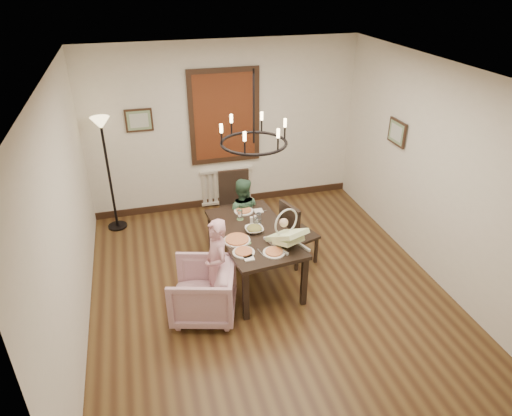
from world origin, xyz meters
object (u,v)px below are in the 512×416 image
seated_man (242,220)px  drinking_glass (256,223)px  baby_bouncer (287,234)px  elderly_woman (217,273)px  chair_far (237,207)px  armchair (203,291)px  dining_table (254,237)px  chair_right (300,232)px  floor_lamp (109,177)px

seated_man → drinking_glass: size_ratio=7.34×
baby_bouncer → elderly_woman: bearing=159.5°
chair_far → armchair: size_ratio=1.39×
armchair → baby_bouncer: 1.23m
dining_table → elderly_woman: 0.74m
chair_far → baby_bouncer: 1.58m
chair_right → dining_table: bearing=89.1°
chair_far → drinking_glass: size_ratio=8.26×
chair_right → elderly_woman: 1.47m
dining_table → floor_lamp: (-1.80, 1.90, 0.25)m
elderly_woman → floor_lamp: (-1.22, 2.34, 0.39)m
dining_table → chair_far: 1.09m
drinking_glass → floor_lamp: bearing=135.7°
elderly_woman → floor_lamp: 2.66m
chair_far → chair_right: (0.71, -0.86, -0.05)m
dining_table → seated_man: bearing=82.6°
elderly_woman → baby_bouncer: size_ratio=1.99×
chair_right → floor_lamp: 3.06m
armchair → baby_bouncer: bearing=112.6°
dining_table → elderly_woman: (-0.58, -0.44, -0.15)m
elderly_woman → drinking_glass: 0.88m
chair_far → elderly_woman: 1.64m
dining_table → chair_far: bearing=83.1°
floor_lamp → armchair: bearing=-67.5°
chair_right → drinking_glass: 0.76m
floor_lamp → chair_far: bearing=-24.1°
drinking_glass → floor_lamp: floor_lamp is taller
seated_man → baby_bouncer: bearing=119.5°
floor_lamp → seated_man: bearing=-32.0°
chair_far → drinking_glass: bearing=-85.9°
elderly_woman → baby_bouncer: baby_bouncer is taller
elderly_woman → chair_far: bearing=148.1°
chair_right → seated_man: size_ratio=1.03×
dining_table → chair_right: chair_right is taller
drinking_glass → dining_table: bearing=-120.3°
dining_table → baby_bouncer: 0.58m
armchair → floor_lamp: (-1.01, 2.44, 0.55)m
chair_far → seated_man: bearing=-87.7°
chair_far → baby_bouncer: (0.28, -1.51, 0.37)m
chair_far → seated_man: size_ratio=1.12×
baby_bouncer → floor_lamp: size_ratio=0.28×
floor_lamp → dining_table: bearing=-46.6°
armchair → drinking_glass: 1.15m
seated_man → floor_lamp: size_ratio=0.52×
armchair → seated_man: size_ratio=0.81×
dining_table → seated_man: (0.02, 0.76, -0.18)m
dining_table → chair_right: size_ratio=1.72×
elderly_woman → floor_lamp: bearing=-162.9°
elderly_woman → dining_table: bearing=116.8°
baby_bouncer → drinking_glass: size_ratio=3.96×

